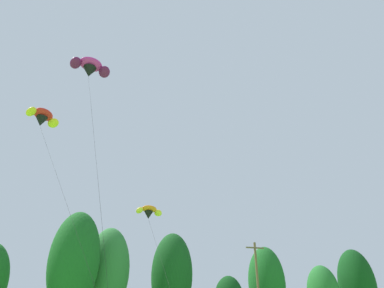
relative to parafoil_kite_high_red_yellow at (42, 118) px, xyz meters
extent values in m
ellipsoid|color=#19561E|center=(4.70, 10.32, -12.66)|extent=(5.80, 5.80, 11.63)
ellipsoid|color=#2D7033|center=(8.69, 14.41, -13.09)|extent=(5.61, 5.61, 11.07)
ellipsoid|color=#144719|center=(17.38, 15.60, -13.05)|extent=(5.62, 5.62, 11.11)
ellipsoid|color=#19561E|center=(31.40, 15.72, -13.76)|extent=(5.31, 5.31, 10.20)
ellipsoid|color=#0F3D14|center=(44.88, 13.59, -13.84)|extent=(5.27, 5.27, 10.10)
cube|color=brown|center=(24.69, 3.92, -11.41)|extent=(2.20, 0.14, 0.14)
ellipsoid|color=red|center=(0.03, -0.03, 0.38)|extent=(2.61, 2.58, 1.24)
ellipsoid|color=yellow|center=(1.01, 0.89, 0.00)|extent=(1.63, 1.60, 1.39)
ellipsoid|color=yellow|center=(-0.96, -0.94, 0.00)|extent=(1.57, 1.65, 1.39)
cone|color=black|center=(-0.07, 0.08, -0.45)|extent=(1.71, 1.71, 1.03)
cylinder|color=black|center=(4.22, -7.70, -10.50)|extent=(8.60, 15.57, 19.08)
ellipsoid|color=orange|center=(12.23, 3.43, -7.92)|extent=(1.95, 1.51, 0.91)
ellipsoid|color=yellow|center=(13.28, 3.68, -8.23)|extent=(1.18, 1.14, 1.05)
ellipsoid|color=yellow|center=(11.17, 3.17, -8.23)|extent=(0.99, 1.13, 1.05)
cone|color=black|center=(12.20, 3.52, -8.59)|extent=(1.18, 1.18, 0.84)
cylinder|color=black|center=(12.44, -4.80, -14.74)|extent=(0.48, 16.66, 11.47)
ellipsoid|color=#D12893|center=(4.50, -5.74, 3.37)|extent=(2.57, 2.18, 1.13)
ellipsoid|color=#66144C|center=(5.86, -5.39, 2.98)|extent=(1.59, 1.65, 1.33)
ellipsoid|color=#66144C|center=(3.14, -6.09, 2.98)|extent=(1.36, 1.63, 1.33)
cone|color=black|center=(4.46, -5.59, 2.51)|extent=(1.53, 1.53, 1.08)
cylinder|color=black|center=(6.49, -10.53, -9.03)|extent=(4.06, 9.90, 22.01)
camera|label=1|loc=(7.50, -34.36, -19.70)|focal=33.00mm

